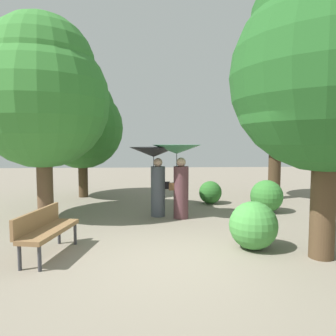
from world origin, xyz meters
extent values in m
plane|color=gray|center=(0.00, 0.00, 0.00)|extent=(40.00, 40.00, 0.00)
cylinder|color=#474C56|center=(-0.30, 3.24, 0.69)|extent=(0.39, 0.39, 1.38)
sphere|color=tan|center=(-0.30, 3.24, 1.49)|extent=(0.25, 0.25, 0.25)
cylinder|color=#333338|center=(-0.42, 3.23, 1.27)|extent=(0.02, 0.02, 0.74)
cone|color=black|center=(-0.42, 3.23, 1.78)|extent=(1.34, 1.34, 0.27)
cube|color=black|center=(-0.05, 3.26, 0.85)|extent=(0.14, 0.10, 0.20)
cylinder|color=#563338|center=(0.30, 2.95, 0.70)|extent=(0.40, 0.40, 1.40)
sphere|color=tan|center=(0.30, 2.95, 1.51)|extent=(0.25, 0.25, 0.25)
cylinder|color=#333338|center=(0.19, 2.94, 1.33)|extent=(0.02, 0.02, 0.82)
cone|color=#33724C|center=(0.19, 2.94, 1.86)|extent=(1.31, 1.31, 0.24)
cube|color=brown|center=(0.05, 2.92, 0.87)|extent=(0.14, 0.10, 0.20)
cylinder|color=#38383D|center=(-2.27, -0.43, 0.22)|extent=(0.06, 0.06, 0.44)
cylinder|color=#38383D|center=(-2.61, -0.36, 0.22)|extent=(0.06, 0.06, 0.44)
cylinder|color=#38383D|center=(-2.03, 0.89, 0.22)|extent=(0.06, 0.06, 0.44)
cylinder|color=#38383D|center=(-2.36, 0.95, 0.22)|extent=(0.06, 0.06, 0.44)
cube|color=olive|center=(-2.32, 0.26, 0.46)|extent=(0.71, 1.56, 0.08)
cube|color=olive|center=(-2.55, 0.31, 0.66)|extent=(0.34, 1.49, 0.35)
cylinder|color=#42301E|center=(-3.02, 6.45, 1.71)|extent=(0.34, 0.34, 3.42)
sphere|color=#2D6B28|center=(-3.02, 6.45, 2.57)|extent=(3.00, 3.00, 3.00)
sphere|color=#2D6B28|center=(-3.02, 6.45, 3.25)|extent=(2.40, 2.40, 2.40)
cylinder|color=#42301E|center=(3.97, 5.73, 2.15)|extent=(0.43, 0.43, 4.31)
sphere|color=#387F33|center=(3.97, 5.73, 3.23)|extent=(2.59, 2.59, 2.59)
sphere|color=#387F33|center=(3.97, 5.73, 4.09)|extent=(2.07, 2.07, 2.07)
cylinder|color=brown|center=(-3.34, 3.17, 2.08)|extent=(0.42, 0.42, 4.16)
sphere|color=#387F33|center=(-3.34, 3.17, 3.12)|extent=(3.52, 3.52, 3.52)
sphere|color=#387F33|center=(-3.34, 3.17, 3.95)|extent=(2.82, 2.82, 2.82)
cylinder|color=#4C3823|center=(2.51, -0.09, 2.12)|extent=(0.42, 0.42, 4.24)
sphere|color=#235B23|center=(2.51, -0.09, 3.18)|extent=(3.32, 3.32, 3.32)
sphere|color=#235B23|center=(2.51, -0.09, 4.03)|extent=(2.65, 2.65, 2.65)
sphere|color=#428C3D|center=(1.45, 0.42, 0.46)|extent=(0.92, 0.92, 0.92)
sphere|color=#387F33|center=(2.88, 3.56, 0.47)|extent=(0.94, 0.94, 0.94)
sphere|color=#2D6B28|center=(1.48, 4.91, 0.38)|extent=(0.75, 0.75, 0.75)
cylinder|color=gray|center=(1.53, 1.18, 0.32)|extent=(0.12, 0.12, 0.64)
camera|label=1|loc=(-0.52, -5.39, 2.05)|focal=33.75mm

